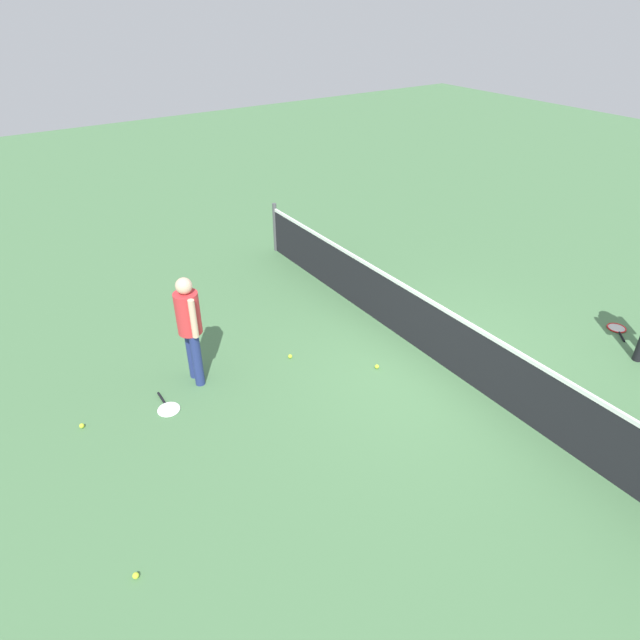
{
  "coord_description": "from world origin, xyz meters",
  "views": [
    {
      "loc": [
        4.67,
        -5.35,
        5.02
      ],
      "look_at": [
        -0.82,
        -1.64,
        0.9
      ],
      "focal_mm": 30.44,
      "sensor_mm": 36.0,
      "label": 1
    }
  ],
  "objects_px": {
    "tennis_ball_by_net": "(136,576)",
    "tennis_racket_near_player": "(168,408)",
    "tennis_ball_midcourt": "(290,356)",
    "tennis_racket_far_player": "(617,329)",
    "tennis_ball_baseline": "(377,367)",
    "tennis_ball_near_player": "(82,426)",
    "player_near_side": "(189,322)"
  },
  "relations": [
    {
      "from": "tennis_ball_by_net",
      "to": "tennis_racket_near_player",
      "type": "bearing_deg",
      "value": 152.42
    },
    {
      "from": "tennis_ball_by_net",
      "to": "tennis_ball_midcourt",
      "type": "bearing_deg",
      "value": 125.98
    },
    {
      "from": "tennis_racket_near_player",
      "to": "tennis_ball_by_net",
      "type": "distance_m",
      "value": 2.53
    },
    {
      "from": "tennis_ball_midcourt",
      "to": "tennis_racket_far_player",
      "type": "bearing_deg",
      "value": 64.58
    },
    {
      "from": "tennis_ball_midcourt",
      "to": "tennis_ball_baseline",
      "type": "height_order",
      "value": "same"
    },
    {
      "from": "tennis_ball_midcourt",
      "to": "tennis_ball_baseline",
      "type": "xyz_separation_m",
      "value": [
        0.97,
        0.96,
        0.0
      ]
    },
    {
      "from": "tennis_ball_near_player",
      "to": "tennis_ball_midcourt",
      "type": "distance_m",
      "value": 3.12
    },
    {
      "from": "player_near_side",
      "to": "tennis_ball_midcourt",
      "type": "bearing_deg",
      "value": 78.11
    },
    {
      "from": "tennis_racket_far_player",
      "to": "tennis_ball_near_player",
      "type": "relative_size",
      "value": 8.23
    },
    {
      "from": "tennis_ball_near_player",
      "to": "player_near_side",
      "type": "bearing_deg",
      "value": 93.53
    },
    {
      "from": "tennis_racket_near_player",
      "to": "tennis_ball_midcourt",
      "type": "height_order",
      "value": "tennis_ball_midcourt"
    },
    {
      "from": "tennis_ball_midcourt",
      "to": "player_near_side",
      "type": "bearing_deg",
      "value": -101.89
    },
    {
      "from": "tennis_racket_near_player",
      "to": "tennis_racket_far_player",
      "type": "xyz_separation_m",
      "value": [
        2.32,
        7.1,
        0.0
      ]
    },
    {
      "from": "player_near_side",
      "to": "tennis_racket_far_player",
      "type": "bearing_deg",
      "value": 67.36
    },
    {
      "from": "player_near_side",
      "to": "tennis_ball_baseline",
      "type": "height_order",
      "value": "player_near_side"
    },
    {
      "from": "tennis_racket_near_player",
      "to": "tennis_ball_by_net",
      "type": "height_order",
      "value": "tennis_ball_by_net"
    },
    {
      "from": "tennis_ball_near_player",
      "to": "tennis_ball_by_net",
      "type": "height_order",
      "value": "same"
    },
    {
      "from": "player_near_side",
      "to": "tennis_racket_near_player",
      "type": "bearing_deg",
      "value": -57.43
    },
    {
      "from": "player_near_side",
      "to": "tennis_racket_far_player",
      "type": "xyz_separation_m",
      "value": [
        2.71,
        6.49,
        -1.0
      ]
    },
    {
      "from": "player_near_side",
      "to": "tennis_ball_by_net",
      "type": "distance_m",
      "value": 3.32
    },
    {
      "from": "player_near_side",
      "to": "tennis_racket_far_player",
      "type": "height_order",
      "value": "player_near_side"
    },
    {
      "from": "player_near_side",
      "to": "tennis_ball_baseline",
      "type": "xyz_separation_m",
      "value": [
        1.27,
        2.39,
        -0.98
      ]
    },
    {
      "from": "tennis_ball_near_player",
      "to": "tennis_ball_baseline",
      "type": "distance_m",
      "value": 4.24
    },
    {
      "from": "tennis_ball_near_player",
      "to": "tennis_ball_midcourt",
      "type": "bearing_deg",
      "value": 86.39
    },
    {
      "from": "tennis_racket_near_player",
      "to": "tennis_ball_by_net",
      "type": "bearing_deg",
      "value": -27.58
    },
    {
      "from": "tennis_ball_by_net",
      "to": "tennis_ball_baseline",
      "type": "bearing_deg",
      "value": 107.97
    },
    {
      "from": "tennis_racket_near_player",
      "to": "player_near_side",
      "type": "bearing_deg",
      "value": 122.57
    },
    {
      "from": "player_near_side",
      "to": "tennis_ball_by_net",
      "type": "bearing_deg",
      "value": -34.06
    },
    {
      "from": "tennis_ball_by_net",
      "to": "tennis_racket_far_player",
      "type": "bearing_deg",
      "value": 89.44
    },
    {
      "from": "tennis_racket_near_player",
      "to": "tennis_ball_near_player",
      "type": "height_order",
      "value": "tennis_ball_near_player"
    },
    {
      "from": "tennis_racket_far_player",
      "to": "tennis_ball_baseline",
      "type": "relative_size",
      "value": 8.23
    },
    {
      "from": "player_near_side",
      "to": "tennis_racket_near_player",
      "type": "xyz_separation_m",
      "value": [
        0.39,
        -0.61,
        -1.0
      ]
    }
  ]
}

